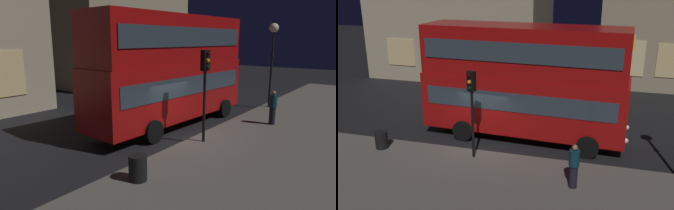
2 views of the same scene
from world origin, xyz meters
TOP-DOWN VIEW (x-y plane):
  - ground_plane at (0.00, 0.00)m, footprint 80.00×80.00m
  - sidewalk_slab at (0.00, -5.44)m, footprint 44.00×9.77m
  - building_plain_facade at (11.52, 15.66)m, footprint 13.45×8.11m
  - double_decker_bus at (1.68, 1.65)m, footprint 10.11×3.21m
  - traffic_light_near_kerb at (0.10, -1.30)m, footprint 0.37×0.39m
  - traffic_light_far_side at (10.94, 4.27)m, footprint 0.33×0.37m
  - street_lamp at (8.76, -1.08)m, footprint 0.56×0.56m
  - pedestrian at (4.64, -2.69)m, footprint 0.40×0.40m
  - litter_bin at (-4.35, -1.57)m, footprint 0.58×0.58m

SIDE VIEW (x-z plane):
  - ground_plane at x=0.00m, z-range 0.00..0.00m
  - sidewalk_slab at x=0.00m, z-range 0.00..0.12m
  - litter_bin at x=-4.35m, z-range 0.12..0.94m
  - pedestrian at x=4.64m, z-range 0.14..1.89m
  - traffic_light_far_side at x=10.94m, z-range 0.86..4.77m
  - traffic_light_near_kerb at x=0.10m, z-range 0.98..4.88m
  - double_decker_bus at x=1.68m, z-range 0.31..5.92m
  - street_lamp at x=8.76m, z-range 1.58..6.90m
  - building_plain_facade at x=11.52m, z-range 0.00..15.01m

